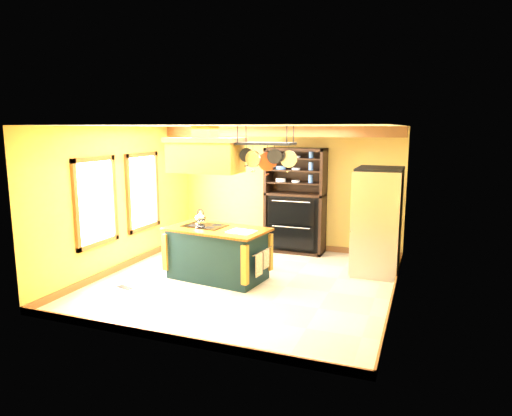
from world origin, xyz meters
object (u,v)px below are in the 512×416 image
Objects in this scene: range_hood at (206,153)px; hutch at (296,212)px; pot_rack at (266,150)px; refrigerator at (377,223)px; kitchen_island at (218,253)px.

range_hood reaches higher than hutch.
pot_rack is at bearing 0.55° from range_hood.
hutch is at bearing 92.78° from pot_rack.
pot_rack reaches higher than refrigerator.
range_hood is 0.58× the size of hutch.
pot_rack is at bearing 8.16° from kitchen_island.
range_hood is 0.68× the size of refrigerator.
pot_rack is (1.10, 0.01, 0.08)m from range_hood.
pot_rack is 2.55m from refrigerator.
pot_rack reaches higher than hutch.
refrigerator is 2.03m from hutch.
kitchen_island is at bearing -179.39° from pot_rack.
range_hood is 1.29× the size of pot_rack.
kitchen_island is 1.77m from range_hood.
kitchen_island is at bearing -152.81° from refrigerator.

